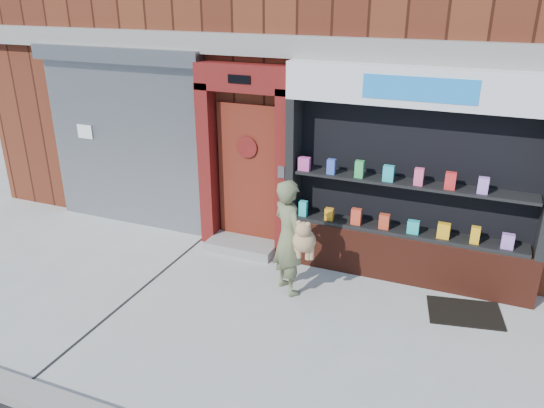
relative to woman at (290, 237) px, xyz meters
The scene contains 6 objects.
ground 1.23m from the woman, 113.91° to the right, with size 80.00×80.00×0.00m, color #9E9E99.
shutter_bay 3.66m from the woman, 162.11° to the left, with size 3.10×0.30×3.04m.
red_door_bay 1.65m from the woman, 137.69° to the left, with size 1.52×0.58×2.90m.
pharmacy_bay 1.77m from the woman, 35.32° to the left, with size 3.50×0.41×3.00m.
woman is the anchor object (origin of this frame).
doormat 2.46m from the woman, ahead, with size 0.91×0.64×0.02m, color black.
Camera 1 is at (2.56, -5.13, 3.92)m, focal length 35.00 mm.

